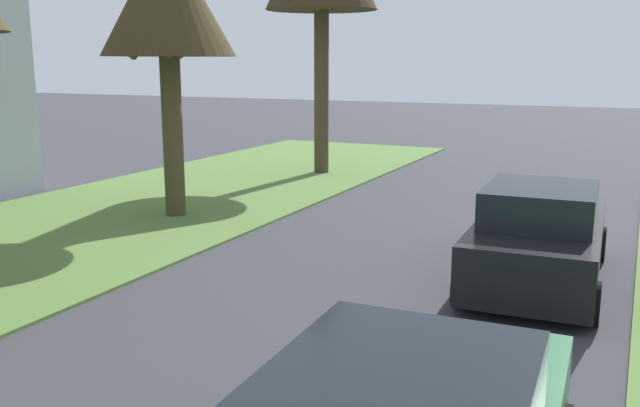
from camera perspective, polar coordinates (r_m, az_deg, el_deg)
parked_sedan_black at (r=11.38m, az=17.66°, el=-2.69°), size 2.08×4.46×1.57m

